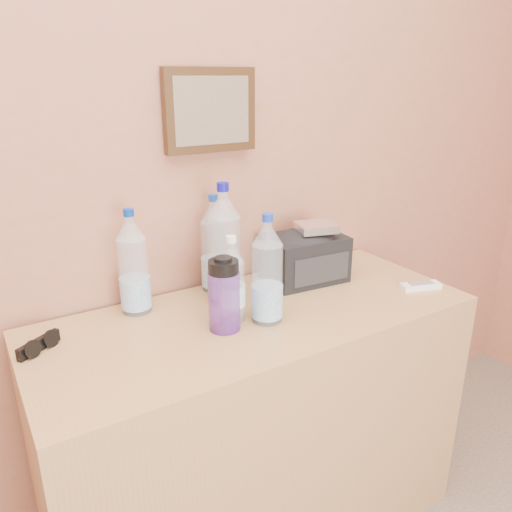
% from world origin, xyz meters
% --- Properties ---
extents(picture_frame, '(0.30, 0.03, 0.25)m').
position_xyz_m(picture_frame, '(0.28, 1.98, 1.40)').
color(picture_frame, '#382311').
rests_on(picture_frame, room_shell).
extents(dresser, '(1.33, 0.55, 0.83)m').
position_xyz_m(dresser, '(0.28, 1.70, 0.41)').
color(dresser, '#AB854B').
rests_on(dresser, ground).
extents(pet_large_a, '(0.09, 0.09, 0.32)m').
position_xyz_m(pet_large_a, '(-0.02, 1.91, 0.97)').
color(pet_large_a, '#C7E7F3').
rests_on(pet_large_a, dresser).
extents(pet_large_b, '(0.09, 0.09, 0.32)m').
position_xyz_m(pet_large_b, '(0.26, 1.93, 0.97)').
color(pet_large_b, silver).
rests_on(pet_large_b, dresser).
extents(pet_large_c, '(0.10, 0.10, 0.38)m').
position_xyz_m(pet_large_c, '(0.25, 1.84, 1.00)').
color(pet_large_c, white).
rests_on(pet_large_c, dresser).
extents(pet_large_d, '(0.09, 0.09, 0.32)m').
position_xyz_m(pet_large_d, '(0.28, 1.65, 0.97)').
color(pet_large_d, white).
rests_on(pet_large_d, dresser).
extents(pet_small, '(0.07, 0.07, 0.25)m').
position_xyz_m(pet_small, '(0.20, 1.71, 0.94)').
color(pet_small, white).
rests_on(pet_small, dresser).
extents(nalgene_bottle, '(0.09, 0.09, 0.21)m').
position_xyz_m(nalgene_bottle, '(0.15, 1.67, 0.94)').
color(nalgene_bottle, '#622E9D').
rests_on(nalgene_bottle, dresser).
extents(sunglasses, '(0.13, 0.11, 0.03)m').
position_xyz_m(sunglasses, '(-0.31, 1.82, 0.85)').
color(sunglasses, black).
rests_on(sunglasses, dresser).
extents(ac_remote, '(0.14, 0.08, 0.02)m').
position_xyz_m(ac_remote, '(0.84, 1.57, 0.84)').
color(ac_remote, silver).
rests_on(ac_remote, dresser).
extents(toiletry_bag, '(0.28, 0.21, 0.18)m').
position_xyz_m(toiletry_bag, '(0.56, 1.84, 0.92)').
color(toiletry_bag, black).
rests_on(toiletry_bag, dresser).
extents(foil_packet, '(0.15, 0.14, 0.03)m').
position_xyz_m(foil_packet, '(0.59, 1.82, 1.02)').
color(foil_packet, white).
rests_on(foil_packet, toiletry_bag).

